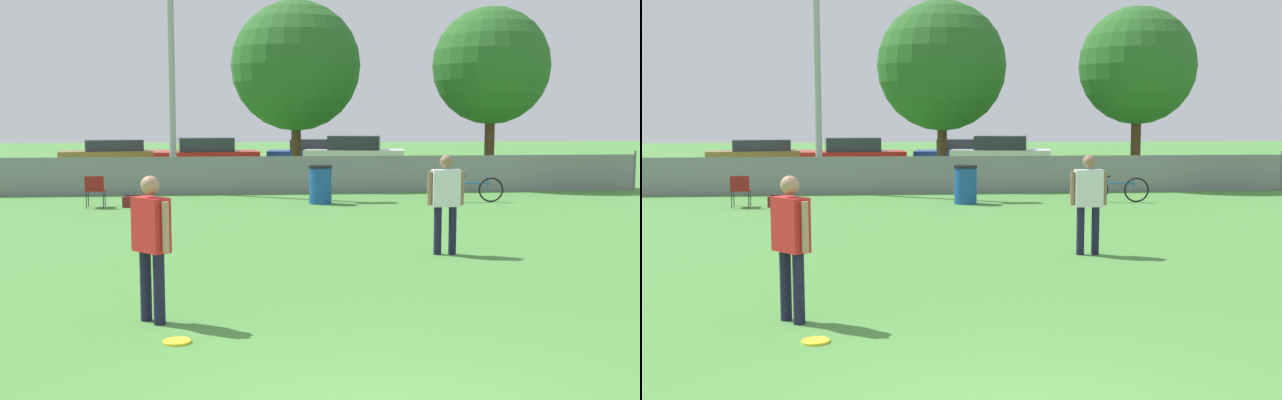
% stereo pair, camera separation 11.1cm
% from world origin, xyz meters
% --- Properties ---
extents(fence_backline, '(22.22, 0.07, 1.21)m').
position_xyz_m(fence_backline, '(0.00, 18.00, 0.55)').
color(fence_backline, gray).
rests_on(fence_backline, ground_plane).
extents(light_pole, '(0.90, 0.36, 9.01)m').
position_xyz_m(light_pole, '(-3.01, 18.64, 5.28)').
color(light_pole, '#9E9EA3').
rests_on(light_pole, ground_plane).
extents(tree_near_pole, '(4.29, 4.29, 6.06)m').
position_xyz_m(tree_near_pole, '(0.85, 21.19, 3.91)').
color(tree_near_pole, '#4C331E').
rests_on(tree_near_pole, ground_plane).
extents(tree_far_right, '(3.76, 3.76, 5.76)m').
position_xyz_m(tree_far_right, '(7.03, 19.79, 3.87)').
color(tree_far_right, '#4C331E').
rests_on(tree_far_right, ground_plane).
extents(player_defender_red, '(0.47, 0.49, 1.67)m').
position_xyz_m(player_defender_red, '(-2.06, 3.50, 0.97)').
color(player_defender_red, '#191933').
rests_on(player_defender_red, ground_plane).
extents(player_receiver_white, '(0.62, 0.23, 1.67)m').
position_xyz_m(player_receiver_white, '(2.35, 7.47, 0.97)').
color(player_receiver_white, '#191933').
rests_on(player_receiver_white, ground_plane).
extents(frisbee_disc, '(0.30, 0.30, 0.03)m').
position_xyz_m(frisbee_disc, '(-1.73, 2.65, 0.01)').
color(frisbee_disc, yellow).
rests_on(frisbee_disc, ground_plane).
extents(folding_chair_sideline, '(0.49, 0.49, 0.80)m').
position_xyz_m(folding_chair_sideline, '(-4.66, 14.90, 0.48)').
color(folding_chair_sideline, '#333338').
rests_on(folding_chair_sideline, ground_plane).
extents(bicycle_sideline, '(1.72, 0.44, 0.71)m').
position_xyz_m(bicycle_sideline, '(5.08, 15.21, 0.34)').
color(bicycle_sideline, black).
rests_on(bicycle_sideline, ground_plane).
extents(trash_bin, '(0.62, 0.62, 1.01)m').
position_xyz_m(trash_bin, '(1.05, 15.23, 0.51)').
color(trash_bin, '#194C99').
rests_on(trash_bin, ground_plane).
extents(gear_bag_sideline, '(0.61, 0.33, 0.30)m').
position_xyz_m(gear_bag_sideline, '(-3.69, 14.98, 0.14)').
color(gear_bag_sideline, maroon).
rests_on(gear_bag_sideline, ground_plane).
extents(parked_car_tan, '(4.74, 2.62, 1.27)m').
position_xyz_m(parked_car_tan, '(-6.26, 28.67, 0.62)').
color(parked_car_tan, black).
rests_on(parked_car_tan, ground_plane).
extents(parked_car_red, '(4.20, 2.26, 1.42)m').
position_xyz_m(parked_car_red, '(-2.34, 25.99, 0.68)').
color(parked_car_red, black).
rests_on(parked_car_red, ground_plane).
extents(parked_car_blue, '(4.07, 2.15, 1.31)m').
position_xyz_m(parked_car_blue, '(2.09, 27.40, 0.64)').
color(parked_car_blue, black).
rests_on(parked_car_blue, ground_plane).
extents(parked_car_white, '(4.19, 2.59, 1.48)m').
position_xyz_m(parked_car_white, '(3.52, 25.99, 0.71)').
color(parked_car_white, black).
rests_on(parked_car_white, ground_plane).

